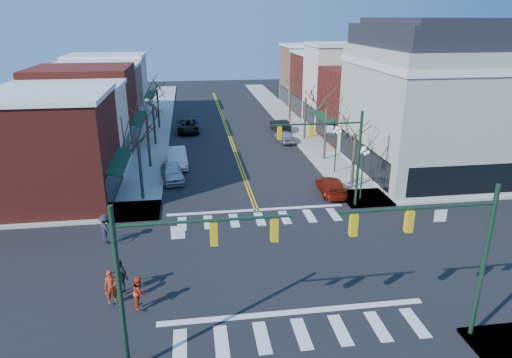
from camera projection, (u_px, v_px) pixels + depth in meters
name	position (u px, v px, depth m)	size (l,w,h in m)	color
ground	(276.00, 264.00, 26.21)	(160.00, 160.00, 0.00)	black
sidewalk_left	(148.00, 164.00, 43.63)	(3.50, 70.00, 0.15)	#9E9B93
sidewalk_right	(324.00, 156.00, 46.00)	(3.50, 70.00, 0.15)	#9E9B93
bldg_left_brick_a	(42.00, 151.00, 33.70)	(10.00, 8.50, 8.00)	maroon
bldg_left_stucco_a	(67.00, 130.00, 41.00)	(10.00, 7.00, 7.50)	beige
bldg_left_brick_b	(85.00, 108.00, 48.29)	(10.00, 9.00, 8.50)	maroon
bldg_left_tan	(99.00, 98.00, 56.09)	(10.00, 7.50, 7.80)	#997454
bldg_left_stucco_b	(109.00, 87.00, 63.24)	(10.00, 8.00, 8.20)	beige
bldg_right_brick_a	(370.00, 105.00, 50.95)	(10.00, 8.50, 8.00)	maroon
bldg_right_stucco	(348.00, 86.00, 57.84)	(10.00, 7.00, 10.00)	beige
bldg_right_brick_b	(330.00, 84.00, 65.08)	(10.00, 8.00, 8.50)	maroon
bldg_right_tan	(315.00, 76.00, 72.44)	(10.00, 8.00, 9.00)	#997454
victorian_corner	(432.00, 98.00, 39.71)	(12.25, 14.25, 13.30)	#A4AF97
traffic_mast_near_left	(168.00, 264.00, 16.97)	(6.60, 0.28, 7.20)	#14331E
traffic_mast_near_right	(446.00, 244.00, 18.48)	(6.60, 0.28, 7.20)	#14331E
traffic_mast_far_right	(335.00, 147.00, 32.27)	(6.60, 0.28, 7.20)	#14331E
lamppost_corner	(363.00, 164.00, 34.24)	(0.36, 0.36, 4.33)	#14331E
lamppost_midblock	(336.00, 142.00, 40.30)	(0.36, 0.36, 4.33)	#14331E
tree_left_a	(141.00, 171.00, 34.51)	(0.24, 0.24, 4.76)	#382B21
tree_left_b	(148.00, 142.00, 41.92)	(0.24, 0.24, 5.04)	#382B21
tree_left_c	(154.00, 125.00, 49.45)	(0.24, 0.24, 4.55)	#382B21
tree_left_d	(158.00, 109.00, 56.85)	(0.24, 0.24, 4.90)	#382B21
tree_right_a	(353.00, 162.00, 36.82)	(0.24, 0.24, 4.62)	#382B21
tree_right_b	(325.00, 135.00, 44.18)	(0.24, 0.24, 5.18)	#382B21
tree_right_c	(305.00, 119.00, 51.69)	(0.24, 0.24, 4.83)	#382B21
tree_right_d	(290.00, 105.00, 59.12)	(0.24, 0.24, 4.97)	#382B21
car_left_near	(172.00, 172.00, 39.24)	(1.79, 4.46, 1.52)	#B5B5BA
car_left_mid	(177.00, 157.00, 43.02)	(1.79, 5.14, 1.69)	silver
car_left_far	(188.00, 126.00, 55.76)	(2.50, 5.43, 1.51)	black
car_right_near	(331.00, 186.00, 36.35)	(1.85, 4.55, 1.32)	maroon
car_right_mid	(285.00, 136.00, 51.22)	(1.60, 3.97, 1.35)	#AFB0B4
car_right_far	(280.00, 125.00, 56.05)	(1.57, 4.49, 1.48)	black
pedestrian_red_a	(111.00, 287.00, 22.13)	(0.64, 0.42, 1.75)	#AB2D12
pedestrian_red_b	(139.00, 292.00, 21.84)	(0.80, 0.62, 1.64)	red
pedestrian_dark_a	(120.00, 275.00, 23.08)	(1.05, 0.44, 1.79)	black
pedestrian_dark_b	(105.00, 229.00, 28.10)	(1.19, 0.68, 1.84)	black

